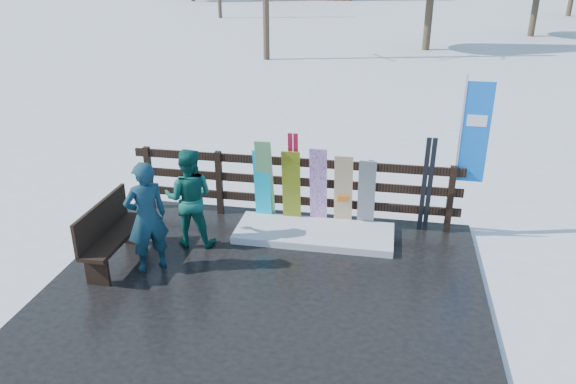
% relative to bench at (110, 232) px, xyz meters
% --- Properties ---
extents(ground, '(700.00, 700.00, 0.00)m').
position_rel_bench_xyz_m(ground, '(2.36, -0.23, -0.60)').
color(ground, white).
rests_on(ground, ground).
extents(deck, '(6.00, 5.00, 0.08)m').
position_rel_bench_xyz_m(deck, '(2.36, -0.23, -0.56)').
color(deck, black).
rests_on(deck, ground).
extents(fence, '(5.60, 0.10, 1.15)m').
position_rel_bench_xyz_m(fence, '(2.36, 1.97, 0.14)').
color(fence, black).
rests_on(fence, deck).
extents(snow_patch, '(2.55, 1.00, 0.12)m').
position_rel_bench_xyz_m(snow_patch, '(2.83, 1.37, -0.46)').
color(snow_patch, white).
rests_on(snow_patch, deck).
extents(bench, '(0.41, 1.50, 0.97)m').
position_rel_bench_xyz_m(bench, '(0.00, 0.00, 0.00)').
color(bench, black).
rests_on(bench, deck).
extents(snowboard_0, '(0.28, 0.22, 1.32)m').
position_rel_bench_xyz_m(snowboard_0, '(1.88, 1.75, 0.15)').
color(snowboard_0, '#03CDF3').
rests_on(snowboard_0, deck).
extents(snowboard_1, '(0.27, 0.37, 1.51)m').
position_rel_bench_xyz_m(snowboard_1, '(1.93, 1.75, 0.24)').
color(snowboard_1, silver).
rests_on(snowboard_1, deck).
extents(snowboard_2, '(0.31, 0.21, 1.34)m').
position_rel_bench_xyz_m(snowboard_2, '(2.38, 1.75, 0.15)').
color(snowboard_2, yellow).
rests_on(snowboard_2, deck).
extents(snowboard_3, '(0.28, 0.30, 1.43)m').
position_rel_bench_xyz_m(snowboard_3, '(2.83, 1.75, 0.20)').
color(snowboard_3, white).
rests_on(snowboard_3, deck).
extents(snowboard_4, '(0.28, 0.33, 1.29)m').
position_rel_bench_xyz_m(snowboard_4, '(3.62, 1.75, 0.13)').
color(snowboard_4, black).
rests_on(snowboard_4, deck).
extents(snowboard_5, '(0.30, 0.31, 1.34)m').
position_rel_bench_xyz_m(snowboard_5, '(3.24, 1.75, 0.15)').
color(snowboard_5, silver).
rests_on(snowboard_5, deck).
extents(ski_pair_a, '(0.16, 0.18, 1.62)m').
position_rel_bench_xyz_m(ski_pair_a, '(2.40, 1.82, 0.30)').
color(ski_pair_a, '#B11532').
rests_on(ski_pair_a, deck).
extents(ski_pair_b, '(0.17, 0.27, 1.69)m').
position_rel_bench_xyz_m(ski_pair_b, '(4.56, 1.82, 0.33)').
color(ski_pair_b, black).
rests_on(ski_pair_b, deck).
extents(rental_flag, '(0.45, 0.04, 2.60)m').
position_rel_bench_xyz_m(rental_flag, '(5.17, 2.02, 1.09)').
color(rental_flag, silver).
rests_on(rental_flag, deck).
extents(person_front, '(0.72, 0.70, 1.66)m').
position_rel_bench_xyz_m(person_front, '(0.62, -0.05, 0.31)').
color(person_front, '#174851').
rests_on(person_front, deck).
extents(person_back, '(0.85, 0.70, 1.58)m').
position_rel_bench_xyz_m(person_back, '(0.95, 0.80, 0.28)').
color(person_back, '#0F5347').
rests_on(person_back, deck).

